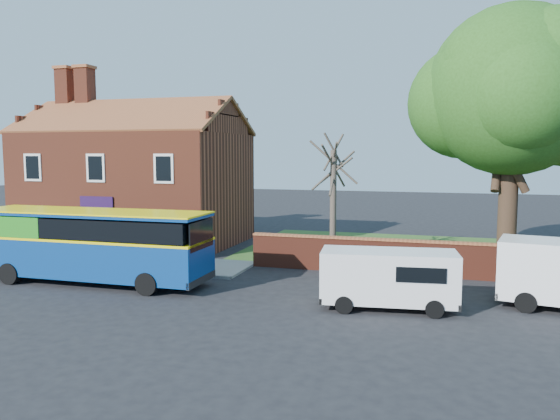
% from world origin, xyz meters
% --- Properties ---
extents(ground, '(120.00, 120.00, 0.00)m').
position_xyz_m(ground, '(0.00, 0.00, 0.00)').
color(ground, black).
rests_on(ground, ground).
extents(pavement, '(18.00, 3.50, 0.12)m').
position_xyz_m(pavement, '(-7.00, 5.75, 0.06)').
color(pavement, gray).
rests_on(pavement, ground).
extents(kerb, '(18.00, 0.15, 0.14)m').
position_xyz_m(kerb, '(-7.00, 4.00, 0.07)').
color(kerb, slate).
rests_on(kerb, ground).
extents(grass_strip, '(26.00, 12.00, 0.04)m').
position_xyz_m(grass_strip, '(13.00, 13.00, 0.02)').
color(grass_strip, '#426B28').
rests_on(grass_strip, ground).
extents(shop_building, '(12.30, 8.13, 10.50)m').
position_xyz_m(shop_building, '(-7.02, 11.50, 3.41)').
color(shop_building, brown).
rests_on(shop_building, ground).
extents(boundary_wall, '(22.00, 0.38, 1.60)m').
position_xyz_m(boundary_wall, '(13.00, 7.00, 0.81)').
color(boundary_wall, maroon).
rests_on(boundary_wall, ground).
extents(bus, '(9.96, 2.64, 3.03)m').
position_xyz_m(bus, '(-3.59, 1.80, 1.72)').
color(bus, navy).
rests_on(bus, ground).
extents(van_near, '(4.81, 2.38, 2.03)m').
position_xyz_m(van_near, '(8.87, 1.52, 1.13)').
color(van_near, white).
rests_on(van_near, ground).
extents(large_tree, '(10.08, 7.97, 12.29)m').
position_xyz_m(large_tree, '(13.68, 11.03, 8.05)').
color(large_tree, black).
rests_on(large_tree, ground).
extents(bare_tree, '(2.26, 2.70, 6.04)m').
position_xyz_m(bare_tree, '(5.37, 9.24, 3.10)').
color(bare_tree, '#4C4238').
rests_on(bare_tree, ground).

